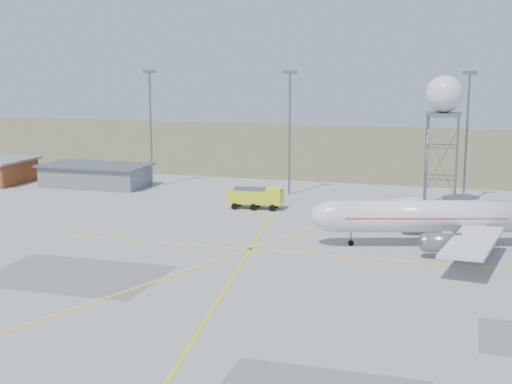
% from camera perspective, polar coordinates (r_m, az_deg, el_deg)
% --- Properties ---
extents(ground, '(400.00, 400.00, 0.00)m').
position_cam_1_polar(ground, '(55.57, -4.21, -12.73)').
color(ground, '#9FA09B').
rests_on(ground, ground).
extents(grass_strip, '(400.00, 120.00, 0.03)m').
position_cam_1_polar(grass_strip, '(189.82, 11.11, 3.56)').
color(grass_strip, brown).
rests_on(grass_strip, ground).
extents(building_grey, '(19.00, 10.00, 3.90)m').
position_cam_1_polar(building_grey, '(130.00, -12.69, 1.32)').
color(building_grey, slate).
rests_on(building_grey, ground).
extents(mast_a, '(2.20, 0.50, 20.50)m').
position_cam_1_polar(mast_a, '(126.02, -8.44, 5.81)').
color(mast_a, slate).
rests_on(mast_a, ground).
extents(mast_b, '(2.20, 0.50, 20.50)m').
position_cam_1_polar(mast_b, '(117.59, 2.71, 5.59)').
color(mast_b, slate).
rests_on(mast_b, ground).
extents(mast_c, '(2.20, 0.50, 20.50)m').
position_cam_1_polar(mast_c, '(114.07, 16.53, 5.04)').
color(mast_c, slate).
rests_on(mast_c, ground).
extents(airliner_main, '(33.37, 31.61, 11.54)m').
position_cam_1_polar(airliner_main, '(88.15, 14.83, -1.94)').
color(airliner_main, silver).
rests_on(airliner_main, ground).
extents(radar_tower, '(5.50, 5.50, 19.90)m').
position_cam_1_polar(radar_tower, '(109.96, 14.70, 4.47)').
color(radar_tower, slate).
rests_on(radar_tower, ground).
extents(fire_truck, '(8.28, 3.68, 3.25)m').
position_cam_1_polar(fire_truck, '(107.27, 0.08, -0.52)').
color(fire_truck, yellow).
rests_on(fire_truck, ground).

